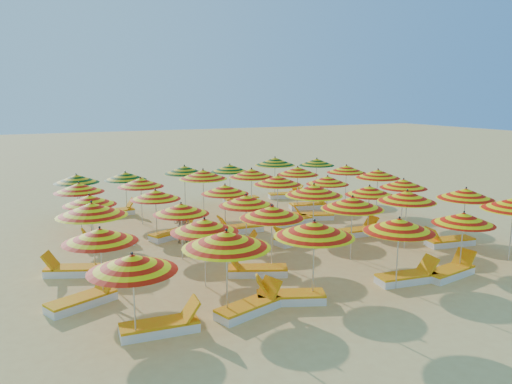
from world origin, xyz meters
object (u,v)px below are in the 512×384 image
umbrella_18 (90,200)px  lounger_17 (309,205)px  umbrella_17 (403,184)px  lounger_5 (83,300)px  umbrella_30 (76,179)px  umbrella_28 (298,171)px  umbrella_2 (314,229)px  lounger_9 (232,247)px  umbrella_19 (155,195)px  lounger_8 (74,270)px  lounger_14 (239,228)px  lounger_16 (312,216)px  umbrella_0 (132,263)px  umbrella_22 (328,180)px  umbrella_3 (399,225)px  umbrella_31 (125,176)px  umbrella_10 (407,196)px  umbrella_1 (226,239)px  umbrella_32 (184,170)px  lounger_0 (162,326)px  umbrella_13 (181,209)px  umbrella_25 (141,182)px  lounger_11 (356,232)px  umbrella_14 (246,200)px  lounger_13 (173,234)px  lounger_12 (108,242)px  lounger_20 (286,195)px  umbrella_34 (275,161)px  umbrella_6 (100,235)px  umbrella_27 (251,173)px  lounger_1 (250,307)px  lounger_7 (449,241)px  lounger_4 (450,272)px  umbrella_8 (272,212)px  umbrella_23 (378,174)px  umbrella_15 (314,190)px  umbrella_4 (464,218)px  lounger_3 (408,277)px  umbrella_9 (352,203)px  beachgoer_b (182,224)px  lounger_21 (304,192)px  lounger_18 (115,212)px  lounger_6 (256,270)px  umbrella_24 (79,188)px  umbrella_11 (466,194)px  umbrella_35 (317,162)px  umbrella_29 (346,169)px

umbrella_18 → lounger_17: size_ratio=1.24×
umbrella_17 → lounger_5: bearing=-167.7°
umbrella_30 → umbrella_28: bearing=-14.6°
umbrella_2 → lounger_9: (-0.31, 4.62, -1.73)m
umbrella_19 → lounger_8: size_ratio=1.10×
lounger_14 → lounger_16: bearing=-168.8°
umbrella_0 → umbrella_22: (9.57, 7.37, -0.07)m
umbrella_3 → umbrella_31: (-4.88, 11.88, -0.07)m
umbrella_10 → umbrella_1: bearing=-161.6°
umbrella_17 → umbrella_18: 11.80m
umbrella_32 → lounger_16: bearing=-47.2°
lounger_0 → lounger_5: bearing=126.1°
umbrella_10 → umbrella_13: size_ratio=1.19×
umbrella_25 → umbrella_30: 3.02m
umbrella_13 → lounger_11: bearing=-0.9°
umbrella_14 → lounger_13: (-1.81, 2.59, -1.57)m
umbrella_0 → lounger_11: 10.43m
lounger_12 → lounger_20: size_ratio=0.96×
lounger_11 → umbrella_34: bearing=89.8°
umbrella_6 → umbrella_27: size_ratio=0.92×
lounger_1 → lounger_7: 8.78m
umbrella_1 → lounger_1: size_ratio=1.35×
umbrella_25 → lounger_4: size_ratio=1.30×
umbrella_1 → umbrella_30: bearing=100.2°
umbrella_10 → umbrella_32: bearing=117.5°
umbrella_10 → umbrella_8: bearing=-179.7°
umbrella_0 → umbrella_23: bearing=30.8°
umbrella_15 → lounger_5: size_ratio=1.43×
umbrella_4 → lounger_3: 2.43m
umbrella_10 → lounger_7: 2.35m
umbrella_27 → umbrella_31: (-4.96, 2.36, -0.13)m
lounger_9 → lounger_13: (-1.31, 2.51, 0.00)m
umbrella_9 → umbrella_15: umbrella_15 is taller
lounger_12 → beachgoer_b: beachgoer_b is taller
umbrella_31 → lounger_21: 9.47m
umbrella_4 → lounger_18: 14.22m
umbrella_10 → lounger_6: (-5.70, -0.21, -1.66)m
umbrella_19 → lounger_7: size_ratio=1.12×
umbrella_13 → lounger_18: (-0.89, 7.05, -1.49)m
umbrella_0 → lounger_14: 9.00m
umbrella_17 → umbrella_1: bearing=-152.7°
umbrella_24 → umbrella_3: bearing=-53.8°
umbrella_2 → umbrella_11: 7.67m
umbrella_0 → beachgoer_b: umbrella_0 is taller
lounger_5 → umbrella_35: bearing=13.7°
lounger_7 → lounger_13: (-8.41, 5.06, 0.00)m
lounger_3 → lounger_1: bearing=-174.0°
umbrella_29 → umbrella_30: size_ratio=1.03×
umbrella_35 → lounger_21: size_ratio=1.34×
umbrella_13 → lounger_3: size_ratio=1.14×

